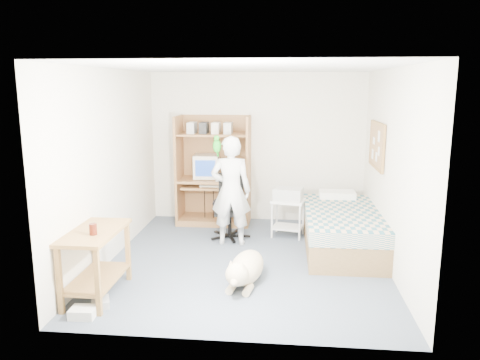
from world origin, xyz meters
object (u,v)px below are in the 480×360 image
Objects in this scene: side_desk at (96,253)px; office_chair at (230,215)px; printer_cart at (288,212)px; computer_hutch at (214,175)px; dog at (245,268)px; person at (231,191)px; bed at (342,229)px.

side_desk is 2.49m from office_chair.
office_chair reaches higher than printer_cart.
computer_hutch reaches higher than dog.
dog is at bearing -93.53° from printer_cart.
person is 1.02m from printer_cart.
bed reaches higher than dog.
computer_hutch reaches higher than printer_cart.
side_desk is 1.70m from dog.
side_desk is at bearing -119.96° from office_chair.
side_desk reaches higher than dog.
person reaches higher than printer_cart.
computer_hutch is 2.65m from dog.
person reaches higher than dog.
person is (-1.59, 0.05, 0.51)m from bed.
bed is at bearing -12.97° from office_chair.
office_chair is at bearing 167.81° from bed.
computer_hutch is 1.58× the size of dog.
printer_cart is at bearing -27.17° from computer_hutch.
side_desk is 0.88× the size of dog.
bed reaches higher than printer_cart.
office_chair is at bearing -64.76° from computer_hutch.
bed is at bearing -20.98° from printer_cart.
office_chair is 0.55m from person.
person is 1.55m from dog.
printer_cart is at bearing 147.45° from bed.
printer_cart is at bearing 7.76° from office_chair.
side_desk is 3.11m from printer_cart.
person is 2.75× the size of printer_cart.
computer_hutch is 1.13× the size of person.
computer_hutch reaches higher than office_chair.
computer_hutch is 0.89× the size of bed.
office_chair is 0.60× the size of person.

